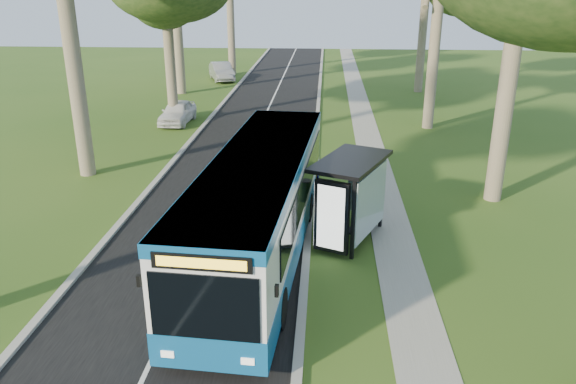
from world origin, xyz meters
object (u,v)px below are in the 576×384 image
Objects in this scene: bus_stop_sign at (317,200)px; car_white at (177,112)px; bus_shelter at (355,188)px; bus at (260,206)px; litter_bin at (328,192)px; car_silver at (222,71)px.

bus_stop_sign is 0.66× the size of car_white.
bus is at bearing -137.15° from bus_shelter.
litter_bin is at bearing 79.26° from bus_stop_sign.
bus is 4.77× the size of bus_stop_sign.
bus_stop_sign is 3.10× the size of litter_bin.
car_white is 16.32m from car_silver.
car_silver is at bearing 106.39° from bus.
bus_shelter is (1.26, 0.27, 0.37)m from bus_stop_sign.
bus_stop_sign is at bearing -59.75° from car_white.
bus_stop_sign is 1.34m from bus_shelter.
bus is 1.96m from bus_stop_sign.
car_silver reaches higher than car_white.
bus is 3.25m from bus_shelter.
car_silver is at bearing 108.20° from litter_bin.
car_silver reaches higher than litter_bin.
litter_bin is 30.78m from car_silver.
car_silver is at bearing 100.25° from bus_stop_sign.
litter_bin is (2.20, 4.94, -1.32)m from bus.
bus reaches higher than litter_bin.
bus is at bearing -65.57° from car_white.
bus reaches higher than car_silver.
bus_shelter is (3.06, 1.06, 0.29)m from bus.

